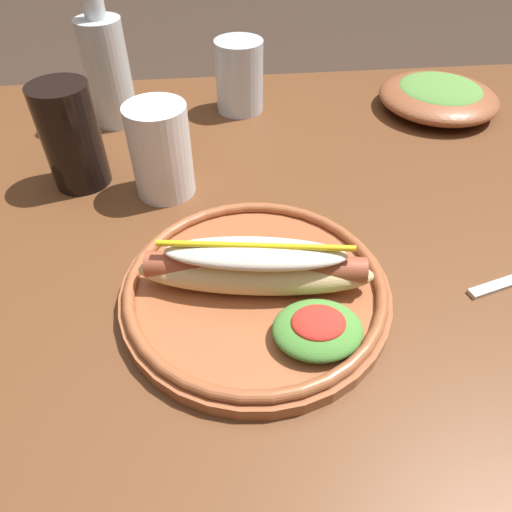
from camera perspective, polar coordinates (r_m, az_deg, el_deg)
name	(u,v)px	position (r m, az deg, el deg)	size (l,w,h in m)	color
ground_plane	(251,478)	(1.18, -0.61, -25.51)	(8.00, 8.00, 0.00)	#3D2D23
dining_table	(248,289)	(0.63, -1.04, -4.09)	(1.23, 0.92, 0.74)	brown
hot_dog_plate	(262,285)	(0.47, 0.74, -3.58)	(0.27, 0.27, 0.08)	#9E5633
soda_cup	(71,137)	(0.65, -21.68, 13.43)	(0.07, 0.07, 0.13)	black
water_cup	(239,76)	(0.81, -2.05, 21.12)	(0.08, 0.08, 0.11)	silver
extra_cup	(161,151)	(0.60, -11.58, 12.47)	(0.08, 0.08, 0.12)	white
glass_bottle	(107,67)	(0.78, -17.80, 21.19)	(0.07, 0.07, 0.23)	silver
side_bowl	(439,96)	(0.87, 21.45, 17.80)	(0.19, 0.19, 0.05)	brown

